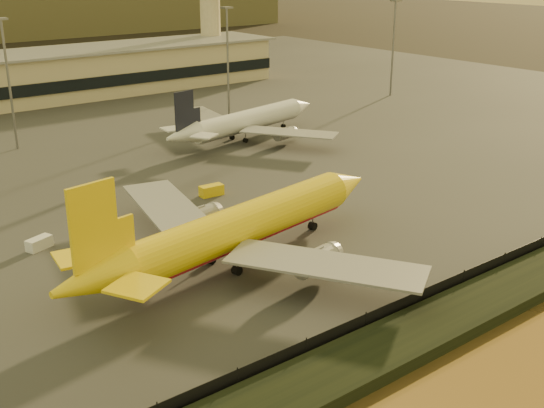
% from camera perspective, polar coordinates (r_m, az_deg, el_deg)
% --- Properties ---
extents(ground, '(900.00, 900.00, 0.00)m').
position_cam_1_polar(ground, '(83.66, 4.32, -5.91)').
color(ground, black).
rests_on(ground, ground).
extents(embankment, '(320.00, 7.00, 1.40)m').
position_cam_1_polar(embankment, '(73.23, 13.42, -9.87)').
color(embankment, black).
rests_on(embankment, ground).
extents(tarmac, '(320.00, 220.00, 0.20)m').
position_cam_1_polar(tarmac, '(162.79, -18.86, 6.05)').
color(tarmac, '#2D2D2D').
rests_on(tarmac, ground).
extents(perimeter_fence, '(300.00, 0.05, 2.20)m').
position_cam_1_polar(perimeter_fence, '(75.11, 11.08, -8.35)').
color(perimeter_fence, black).
rests_on(perimeter_fence, tarmac).
extents(control_tower, '(11.20, 11.20, 35.50)m').
position_cam_1_polar(control_tower, '(222.62, -5.21, 16.16)').
color(control_tower, tan).
rests_on(control_tower, tarmac).
extents(apron_light_masts, '(152.20, 12.20, 25.40)m').
position_cam_1_polar(apron_light_masts, '(147.50, -11.24, 11.57)').
color(apron_light_masts, slate).
rests_on(apron_light_masts, tarmac).
extents(dhl_cargo_jet, '(51.70, 50.04, 15.47)m').
position_cam_1_polar(dhl_cargo_jet, '(84.49, -2.79, -2.03)').
color(dhl_cargo_jet, yellow).
rests_on(dhl_cargo_jet, tarmac).
extents(white_narrowbody_jet, '(43.69, 41.97, 12.63)m').
position_cam_1_polar(white_narrowbody_jet, '(143.47, -2.18, 6.93)').
color(white_narrowbody_jet, silver).
rests_on(white_narrowbody_jet, tarmac).
extents(gse_vehicle_yellow, '(3.92, 1.95, 1.72)m').
position_cam_1_polar(gse_vehicle_yellow, '(109.89, -5.09, 1.14)').
color(gse_vehicle_yellow, yellow).
rests_on(gse_vehicle_yellow, tarmac).
extents(gse_vehicle_white, '(3.77, 2.65, 1.55)m').
position_cam_1_polar(gse_vehicle_white, '(94.80, -18.90, -3.13)').
color(gse_vehicle_white, silver).
rests_on(gse_vehicle_white, tarmac).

